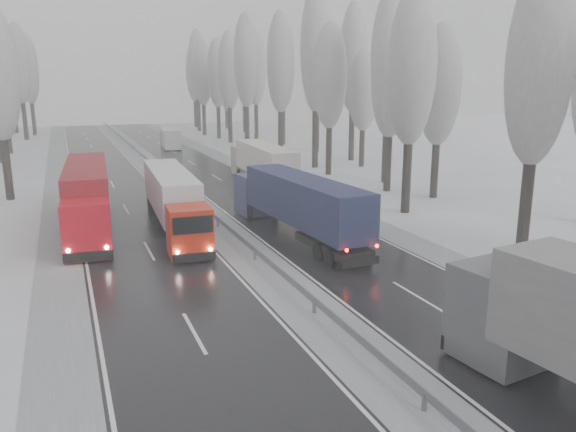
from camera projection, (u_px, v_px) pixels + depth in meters
carriageway_right at (278, 214)px, 42.35m from camera, size 7.50×200.00×0.03m
carriageway_left at (136, 227)px, 38.53m from camera, size 7.50×200.00×0.03m
median_slush at (211, 220)px, 40.44m from camera, size 3.00×200.00×0.04m
shoulder_right at (337, 209)px, 44.15m from camera, size 2.40×200.00×0.04m
shoulder_left at (59, 234)px, 36.73m from camera, size 2.40×200.00×0.04m
median_guardrail at (210, 213)px, 40.29m from camera, size 0.12×200.00×0.76m
tree_16 at (540, 64)px, 30.50m from camera, size 3.60×3.60×16.53m
tree_18 at (412, 68)px, 40.55m from camera, size 3.60×3.60×16.58m
tree_19 at (440, 86)px, 46.46m from camera, size 3.60×3.60×14.57m
tree_20 at (391, 77)px, 49.25m from camera, size 3.60×3.60×15.71m
tree_21 at (390, 58)px, 53.24m from camera, size 3.60×3.60×18.62m
tree_22 at (330, 77)px, 58.33m from camera, size 3.60×3.60×15.86m
tree_23 at (364, 91)px, 64.56m from camera, size 3.60×3.60×13.55m
tree_24 at (316, 51)px, 62.85m from camera, size 3.60×3.60×20.49m
tree_25 at (353, 59)px, 69.13m from camera, size 3.60×3.60×19.44m
tree_26 at (280, 63)px, 72.23m from camera, size 3.60×3.60×18.78m
tree_27 at (318, 70)px, 78.61m from camera, size 3.60×3.60×17.62m
tree_28 at (246, 62)px, 81.30m from camera, size 3.60×3.60×19.62m
tree_29 at (283, 70)px, 87.81m from camera, size 3.60×3.60×18.11m
tree_30 at (229, 71)px, 90.44m from camera, size 3.60×3.60×17.86m
tree_31 at (256, 69)px, 96.09m from camera, size 3.60×3.60×18.58m
tree_32 at (217, 74)px, 97.32m from camera, size 3.60×3.60×17.33m
tree_33 at (229, 85)px, 102.51m from camera, size 3.60×3.60×14.33m
tree_34 at (203, 73)px, 103.36m from camera, size 3.60×3.60×17.63m
tree_35 at (244, 72)px, 110.22m from camera, size 3.60×3.60×18.25m
tree_36 at (197, 65)px, 112.33m from camera, size 3.60×3.60×20.23m
tree_37 at (226, 78)px, 119.04m from camera, size 3.60×3.60×16.37m
tree_38 at (194, 74)px, 122.81m from camera, size 3.60×3.60×17.97m
tree_39 at (203, 79)px, 127.71m from camera, size 3.60×3.60×16.19m
tree_70 at (1, 72)px, 76.34m from camera, size 3.60×3.60×17.09m
tree_74 at (19, 64)px, 94.58m from camera, size 3.60×3.60×19.68m
tree_76 at (28, 70)px, 103.59m from camera, size 3.60×3.60×18.55m
tree_78 at (10, 67)px, 108.11m from camera, size 3.60×3.60×19.55m
truck_blue_box at (296, 201)px, 35.69m from camera, size 3.48×15.73×4.01m
truck_cream_box at (262, 162)px, 53.64m from camera, size 3.33×15.71×4.00m
box_truck_distant at (170, 138)px, 84.21m from camera, size 3.05×8.08×2.95m
truck_red_white at (173, 197)px, 37.54m from camera, size 3.15×15.18×3.87m
truck_red_red at (87, 193)px, 37.56m from camera, size 3.63×16.84×4.29m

